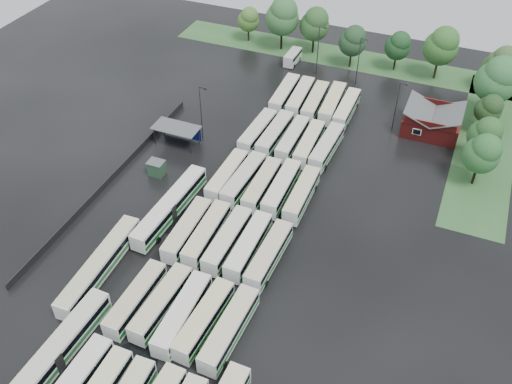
% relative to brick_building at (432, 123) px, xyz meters
% --- Properties ---
extents(ground, '(160.00, 160.00, 0.00)m').
position_rel_brick_building_xyz_m(ground, '(-24.00, -42.77, -1.87)').
color(ground, black).
rests_on(ground, ground).
extents(brick_building, '(10.07, 8.60, 5.39)m').
position_rel_brick_building_xyz_m(brick_building, '(0.00, 0.00, 0.00)').
color(brick_building, maroon).
rests_on(brick_building, ground).
extents(wash_shed, '(8.20, 4.20, 3.58)m').
position_rel_brick_building_xyz_m(wash_shed, '(-41.20, -20.74, 1.12)').
color(wash_shed, '#2D2D30').
rests_on(wash_shed, ground).
extents(utility_hut, '(2.70, 2.20, 2.62)m').
position_rel_brick_building_xyz_m(utility_hut, '(-40.20, -30.17, -0.55)').
color(utility_hut, '#25452E').
rests_on(utility_hut, ground).
extents(grass_strip_north, '(80.00, 10.00, 0.01)m').
position_rel_brick_building_xyz_m(grass_strip_north, '(-22.00, 22.03, -1.86)').
color(grass_strip_north, '#305E2D').
rests_on(grass_strip_north, ground).
extents(grass_strip_east, '(10.00, 50.00, 0.01)m').
position_rel_brick_building_xyz_m(grass_strip_east, '(10.00, 0.03, -1.86)').
color(grass_strip_east, '#305E2D').
rests_on(grass_strip_east, ground).
extents(west_fence, '(0.10, 50.00, 1.20)m').
position_rel_brick_building_xyz_m(west_fence, '(-46.20, -34.77, -1.27)').
color(west_fence, '#2D2D30').
rests_on(west_fence, ground).
extents(bus_r1c0, '(2.64, 11.64, 3.23)m').
position_rel_brick_building_xyz_m(bus_r1c0, '(-28.55, -55.47, -0.09)').
color(bus_r1c0, silver).
rests_on(bus_r1c0, ground).
extents(bus_r1c1, '(2.97, 11.89, 3.28)m').
position_rel_brick_building_xyz_m(bus_r1c1, '(-25.16, -54.85, -0.06)').
color(bus_r1c1, silver).
rests_on(bus_r1c1, ground).
extents(bus_r1c2, '(2.85, 12.25, 3.40)m').
position_rel_brick_building_xyz_m(bus_r1c2, '(-21.83, -55.35, 0.00)').
color(bus_r1c2, silver).
rests_on(bus_r1c2, ground).
extents(bus_r1c3, '(3.11, 11.98, 3.30)m').
position_rel_brick_building_xyz_m(bus_r1c3, '(-18.96, -55.06, -0.05)').
color(bus_r1c3, silver).
rests_on(bus_r1c3, ground).
extents(bus_r1c4, '(2.98, 12.30, 3.40)m').
position_rel_brick_building_xyz_m(bus_r1c4, '(-15.42, -55.16, 0.01)').
color(bus_r1c4, silver).
rests_on(bus_r1c4, ground).
extents(bus_r2c0, '(2.80, 11.98, 3.32)m').
position_rel_brick_building_xyz_m(bus_r2c0, '(-28.32, -41.70, -0.04)').
color(bus_r2c0, silver).
rests_on(bus_r2c0, ground).
extents(bus_r2c1, '(2.85, 12.06, 3.34)m').
position_rel_brick_building_xyz_m(bus_r2c1, '(-25.32, -41.36, -0.03)').
color(bus_r2c1, silver).
rests_on(bus_r2c1, ground).
extents(bus_r2c2, '(2.67, 12.12, 3.37)m').
position_rel_brick_building_xyz_m(bus_r2c2, '(-22.01, -41.37, -0.01)').
color(bus_r2c2, silver).
rests_on(bus_r2c2, ground).
extents(bus_r2c3, '(2.64, 12.15, 3.38)m').
position_rel_brick_building_xyz_m(bus_r2c3, '(-18.78, -41.30, -0.01)').
color(bus_r2c3, silver).
rests_on(bus_r2c3, ground).
extents(bus_r2c4, '(2.82, 12.04, 3.33)m').
position_rel_brick_building_xyz_m(bus_r2c4, '(-15.49, -41.80, -0.03)').
color(bus_r2c4, silver).
rests_on(bus_r2c4, ground).
extents(bus_r3c0, '(2.62, 11.66, 3.24)m').
position_rel_brick_building_xyz_m(bus_r3c0, '(-28.24, -28.03, -0.08)').
color(bus_r3c0, silver).
rests_on(bus_r3c0, ground).
extents(bus_r3c1, '(3.10, 12.14, 3.35)m').
position_rel_brick_building_xyz_m(bus_r3c1, '(-25.35, -27.90, -0.02)').
color(bus_r3c1, silver).
rests_on(bus_r3c1, ground).
extents(bus_r3c2, '(2.59, 11.76, 3.27)m').
position_rel_brick_building_xyz_m(bus_r3c2, '(-22.09, -28.09, -0.07)').
color(bus_r3c2, silver).
rests_on(bus_r3c2, ground).
extents(bus_r3c3, '(2.78, 12.20, 3.38)m').
position_rel_brick_building_xyz_m(bus_r3c3, '(-18.92, -27.67, -0.00)').
color(bus_r3c3, silver).
rests_on(bus_r3c3, ground).
extents(bus_r3c4, '(2.70, 11.84, 3.28)m').
position_rel_brick_building_xyz_m(bus_r3c4, '(-15.47, -27.88, -0.06)').
color(bus_r3c4, silver).
rests_on(bus_r3c4, ground).
extents(bus_r4c0, '(2.99, 11.96, 3.30)m').
position_rel_brick_building_xyz_m(bus_r4c0, '(-28.39, -14.57, -0.05)').
color(bus_r4c0, silver).
rests_on(bus_r4c0, ground).
extents(bus_r4c1, '(2.87, 12.19, 3.38)m').
position_rel_brick_building_xyz_m(bus_r4c1, '(-25.21, -14.20, -0.01)').
color(bus_r4c1, silver).
rests_on(bus_r4c1, ground).
extents(bus_r4c2, '(2.52, 11.66, 3.24)m').
position_rel_brick_building_xyz_m(bus_r4c2, '(-21.87, -14.29, -0.08)').
color(bus_r4c2, silver).
rests_on(bus_r4c2, ground).
extents(bus_r4c3, '(2.76, 11.69, 3.24)m').
position_rel_brick_building_xyz_m(bus_r4c3, '(-18.72, -14.50, -0.09)').
color(bus_r4c3, silver).
rests_on(bus_r4c3, ground).
extents(bus_r4c4, '(2.99, 12.04, 3.33)m').
position_rel_brick_building_xyz_m(bus_r4c4, '(-15.59, -14.36, -0.04)').
color(bus_r4c4, silver).
rests_on(bus_r4c4, ground).
extents(bus_r5c0, '(3.01, 12.23, 3.38)m').
position_rel_brick_building_xyz_m(bus_r5c0, '(-28.38, -0.75, -0.01)').
color(bus_r5c0, silver).
rests_on(bus_r5c0, ground).
extents(bus_r5c1, '(3.15, 12.17, 3.36)m').
position_rel_brick_building_xyz_m(bus_r5c1, '(-25.17, -0.62, -0.02)').
color(bus_r5c1, silver).
rests_on(bus_r5c1, ground).
extents(bus_r5c2, '(3.08, 12.00, 3.31)m').
position_rel_brick_building_xyz_m(bus_r5c2, '(-21.99, -1.06, -0.04)').
color(bus_r5c2, silver).
rests_on(bus_r5c2, ground).
extents(bus_r5c3, '(3.22, 12.43, 3.43)m').
position_rel_brick_building_xyz_m(bus_r5c3, '(-18.72, -0.49, 0.02)').
color(bus_r5c3, silver).
rests_on(bus_r5c3, ground).
extents(bus_r5c4, '(2.56, 11.67, 3.24)m').
position_rel_brick_building_xyz_m(bus_r5c4, '(-15.73, -1.09, -0.08)').
color(bus_r5c4, silver).
rests_on(bus_r5c4, ground).
extents(artic_bus_west_a, '(3.14, 18.25, 3.37)m').
position_rel_brick_building_xyz_m(artic_bus_west_a, '(-32.90, -66.07, 0.00)').
color(artic_bus_west_a, silver).
rests_on(artic_bus_west_a, ground).
extents(artic_bus_west_b, '(3.31, 18.17, 3.35)m').
position_rel_brick_building_xyz_m(artic_bus_west_b, '(-33.07, -38.25, -0.01)').
color(artic_bus_west_b, silver).
rests_on(artic_bus_west_b, ground).
extents(artic_bus_west_c, '(3.06, 17.76, 3.28)m').
position_rel_brick_building_xyz_m(artic_bus_west_c, '(-36.11, -52.40, -0.05)').
color(artic_bus_west_c, silver).
rests_on(artic_bus_west_c, ground).
extents(minibus, '(2.34, 5.99, 2.60)m').
position_rel_brick_building_xyz_m(minibus, '(-32.38, 15.23, -0.42)').
color(minibus, silver).
rests_on(minibus, ground).
extents(tree_north_0, '(5.01, 5.01, 8.29)m').
position_rel_brick_building_xyz_m(tree_north_0, '(-45.44, 21.50, 3.46)').
color(tree_north_0, black).
rests_on(tree_north_0, ground).
extents(tree_north_1, '(7.45, 7.45, 12.33)m').
position_rel_brick_building_xyz_m(tree_north_1, '(-36.88, 20.46, 6.07)').
color(tree_north_1, black).
rests_on(tree_north_1, ground).
extents(tree_north_2, '(6.51, 6.51, 10.79)m').
position_rel_brick_building_xyz_m(tree_north_2, '(-29.69, 21.54, 5.08)').
color(tree_north_2, black).
rests_on(tree_north_2, ground).
extents(tree_north_3, '(5.81, 5.81, 9.62)m').
position_rel_brick_building_xyz_m(tree_north_3, '(-20.18, 18.28, 4.32)').
color(tree_north_3, black).
rests_on(tree_north_3, ground).
extents(tree_north_4, '(5.39, 5.39, 8.93)m').
position_rel_brick_building_xyz_m(tree_north_4, '(-11.03, 20.63, 3.88)').
color(tree_north_4, black).
rests_on(tree_north_4, ground).
extents(tree_north_5, '(7.06, 7.06, 11.69)m').
position_rel_brick_building_xyz_m(tree_north_5, '(-2.40, 20.23, 5.65)').
color(tree_north_5, black).
rests_on(tree_north_5, ground).
extents(tree_north_6, '(6.15, 6.15, 10.18)m').
position_rel_brick_building_xyz_m(tree_north_6, '(9.61, 19.25, 4.68)').
color(tree_north_6, black).
rests_on(tree_north_6, ground).
extents(tree_east_0, '(5.95, 5.95, 9.85)m').
position_rel_brick_building_xyz_m(tree_east_0, '(9.10, -12.51, 4.47)').
color(tree_east_0, black).
rests_on(tree_east_0, ground).
extents(tree_east_1, '(5.60, 5.60, 9.28)m').
position_rel_brick_building_xyz_m(tree_east_1, '(9.06, -6.43, 4.10)').
color(tree_east_1, black).
rests_on(tree_east_1, ground).
extents(tree_east_2, '(4.87, 4.87, 8.06)m').
position_rel_brick_building_xyz_m(tree_east_2, '(8.95, 3.46, 3.31)').
color(tree_east_2, black).
rests_on(tree_east_2, ground).
extents(tree_east_3, '(7.75, 7.75, 12.84)m').
position_rel_brick_building_xyz_m(tree_east_3, '(9.11, 8.92, 6.40)').
color(tree_east_3, black).
rests_on(tree_east_3, ground).
extents(tree_east_4, '(5.36, 5.36, 8.88)m').
position_rel_brick_building_xyz_m(tree_east_4, '(8.77, 19.66, 3.84)').
color(tree_east_4, '#39251B').
rests_on(tree_east_4, ground).
extents(lamp_post_ne, '(1.52, 0.30, 9.84)m').
position_rel_brick_building_xyz_m(lamp_post_ne, '(-6.51, -1.91, 3.85)').
color(lamp_post_ne, '#2D2D30').
rests_on(lamp_post_ne, ground).
extents(lamp_post_nw, '(1.65, 0.32, 10.71)m').
position_rel_brick_building_xyz_m(lamp_post_nw, '(-37.65, -17.89, 4.35)').
color(lamp_post_nw, '#2D2D30').
rests_on(lamp_post_nw, ground).
extents(lamp_post_back_w, '(1.66, 0.32, 10.81)m').
position_rel_brick_building_xyz_m(lamp_post_back_w, '(-25.91, 12.52, 4.41)').
color(lamp_post_back_w, '#2D2D30').
rests_on(lamp_post_back_w, ground).
extents(lamp_post_back_e, '(1.59, 0.31, 10.30)m').
position_rel_brick_building_xyz_m(lamp_post_back_e, '(-17.06, 11.58, 4.12)').
color(lamp_post_back_e, '#2D2D30').
rests_on(lamp_post_back_e, ground).
extents(puddle_0, '(6.18, 6.18, 0.01)m').
position_rel_brick_building_xyz_m(puddle_0, '(-24.75, -62.91, -1.86)').
color(puddle_0, black).
rests_on(puddle_0, ground).
extents(puddle_2, '(6.32, 6.32, 0.01)m').
position_rel_brick_building_xyz_m(puddle_2, '(-32.23, -38.96, -1.86)').
color(puddle_2, black).
rests_on(puddle_2, ground).
extents(puddle_3, '(5.03, 5.03, 0.01)m').
position_rel_brick_building_xyz_m(puddle_3, '(-18.61, -42.59, -1.86)').
color(puddle_3, black).
rests_on(puddle_3, ground).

